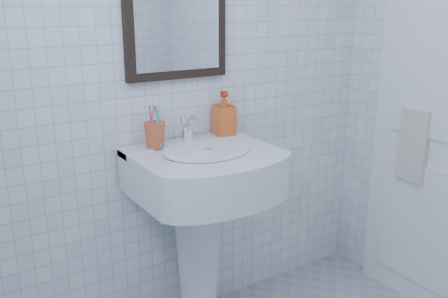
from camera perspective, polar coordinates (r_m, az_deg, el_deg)
wall_back at (r=2.36m, az=-4.50°, el=8.41°), size 2.20×0.02×2.50m
washbasin at (r=2.33m, az=-2.69°, el=-7.17°), size 0.63×0.46×0.96m
faucet at (r=2.31m, az=-4.24°, el=2.12°), size 0.06×0.12×0.14m
toothbrush_cup at (r=2.23m, az=-7.89°, el=1.61°), size 0.11×0.11×0.11m
soap_dispenser at (r=2.43m, az=-0.01°, el=4.11°), size 0.10×0.11×0.21m
wall_mirror at (r=2.30m, az=-5.50°, el=15.67°), size 0.50×0.04×0.62m
bathroom_door at (r=2.67m, az=23.81°, el=2.51°), size 0.04×0.80×2.00m
towel_ring at (r=2.71m, az=21.42°, el=4.08°), size 0.01×0.18×0.18m
hand_towel at (r=2.74m, az=20.78°, el=0.37°), size 0.03×0.16×0.38m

